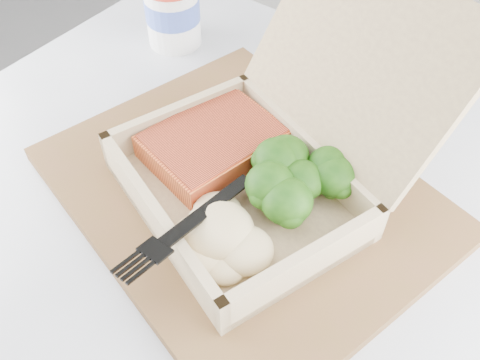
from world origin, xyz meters
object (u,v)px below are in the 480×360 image
(takeout_container, at_px, (276,147))
(paper_cup, at_px, (172,9))
(cafe_table, at_px, (209,288))
(serving_tray, at_px, (242,192))

(takeout_container, bearing_deg, paper_cup, 171.12)
(takeout_container, relative_size, paper_cup, 3.85)
(cafe_table, xyz_separation_m, serving_tray, (0.04, 0.02, 0.19))
(paper_cup, bearing_deg, cafe_table, -61.57)
(takeout_container, bearing_deg, cafe_table, -112.40)
(cafe_table, xyz_separation_m, paper_cup, (-0.14, 0.26, 0.23))
(serving_tray, height_order, paper_cup, paper_cup)
(serving_tray, xyz_separation_m, paper_cup, (-0.18, 0.24, 0.04))
(cafe_table, bearing_deg, takeout_container, 29.47)
(cafe_table, distance_m, takeout_container, 0.26)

